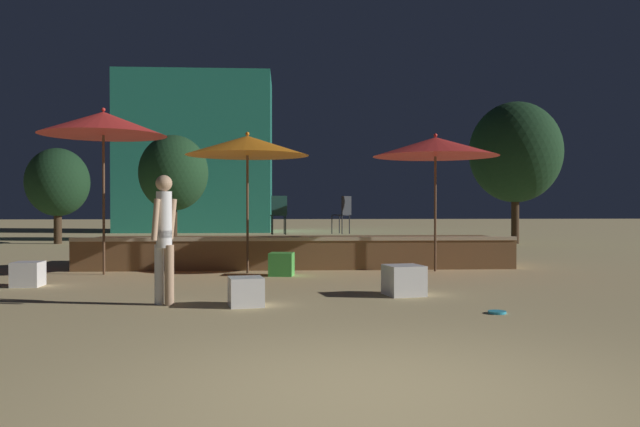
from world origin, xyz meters
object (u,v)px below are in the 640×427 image
(bistro_chair_0, at_px, (279,211))
(background_tree_0, at_px, (58,182))
(cube_seat_0, at_px, (246,292))
(patio_umbrella_1, at_px, (435,147))
(frisbee_disc, at_px, (497,312))
(person_1, at_px, (164,233))
(background_tree_2, at_px, (515,152))
(cube_seat_3, at_px, (404,280))
(background_tree_1, at_px, (174,173))
(cube_seat_2, at_px, (28,274))
(patio_umbrella_0, at_px, (247,146))
(bistro_chair_1, at_px, (344,211))
(patio_umbrella_2, at_px, (103,124))
(cube_seat_1, at_px, (282,264))

(bistro_chair_0, relative_size, background_tree_0, 0.26)
(cube_seat_0, bearing_deg, patio_umbrella_1, 49.62)
(bistro_chair_0, height_order, frisbee_disc, bistro_chair_0)
(person_1, height_order, frisbee_disc, person_1)
(person_1, xyz_separation_m, background_tree_2, (10.10, 13.50, 2.33))
(cube_seat_3, distance_m, frisbee_disc, 1.91)
(cube_seat_3, relative_size, background_tree_1, 0.15)
(cube_seat_0, relative_size, background_tree_0, 0.15)
(patio_umbrella_1, relative_size, cube_seat_2, 6.13)
(patio_umbrella_0, bearing_deg, cube_seat_0, -86.97)
(patio_umbrella_0, xyz_separation_m, background_tree_0, (-7.48, 10.35, -0.38))
(person_1, xyz_separation_m, bistro_chair_1, (3.09, 6.02, 0.25))
(patio_umbrella_2, xyz_separation_m, person_1, (1.94, -3.94, -2.03))
(patio_umbrella_1, xyz_separation_m, frisbee_disc, (-0.46, -5.16, -2.60))
(cube_seat_1, xyz_separation_m, background_tree_0, (-8.18, 10.83, 2.00))
(person_1, bearing_deg, frisbee_disc, -163.58)
(cube_seat_2, distance_m, background_tree_0, 12.99)
(bistro_chair_1, xyz_separation_m, frisbee_disc, (1.31, -6.98, -1.24))
(patio_umbrella_2, bearing_deg, patio_umbrella_1, 2.21)
(cube_seat_2, relative_size, frisbee_disc, 2.05)
(cube_seat_1, height_order, person_1, person_1)
(patio_umbrella_2, relative_size, background_tree_2, 0.65)
(frisbee_disc, bearing_deg, patio_umbrella_0, 124.87)
(patio_umbrella_0, xyz_separation_m, frisbee_disc, (3.48, -4.99, -2.59))
(bistro_chair_0, bearing_deg, patio_umbrella_2, 20.05)
(frisbee_disc, distance_m, background_tree_1, 19.18)
(patio_umbrella_1, height_order, patio_umbrella_2, patio_umbrella_2)
(patio_umbrella_2, xyz_separation_m, cube_seat_3, (5.46, -3.21, -2.80))
(cube_seat_1, distance_m, bistro_chair_0, 2.35)
(patio_umbrella_0, height_order, bistro_chair_1, patio_umbrella_0)
(cube_seat_2, distance_m, cube_seat_3, 6.39)
(patio_umbrella_0, height_order, frisbee_disc, patio_umbrella_0)
(bistro_chair_0, relative_size, bistro_chair_1, 1.00)
(patio_umbrella_0, bearing_deg, cube_seat_2, -152.60)
(frisbee_disc, xyz_separation_m, background_tree_0, (-10.96, 15.34, 2.21))
(patio_umbrella_2, xyz_separation_m, cube_seat_1, (3.56, -0.39, -2.80))
(cube_seat_1, xyz_separation_m, person_1, (-1.62, -3.55, 0.78))
(frisbee_disc, bearing_deg, background_tree_0, 125.54)
(patio_umbrella_1, xyz_separation_m, cube_seat_0, (-3.71, -4.37, -2.42))
(patio_umbrella_1, distance_m, cube_seat_1, 4.08)
(cube_seat_3, distance_m, background_tree_1, 17.28)
(cube_seat_3, bearing_deg, patio_umbrella_0, 128.18)
(patio_umbrella_2, height_order, person_1, patio_umbrella_2)
(cube_seat_3, height_order, background_tree_2, background_tree_2)
(frisbee_disc, bearing_deg, bistro_chair_0, 113.27)
(patio_umbrella_0, relative_size, patio_umbrella_1, 0.99)
(patio_umbrella_2, xyz_separation_m, bistro_chair_0, (3.49, 1.73, -1.77))
(bistro_chair_1, bearing_deg, cube_seat_1, 10.59)
(cube_seat_2, height_order, background_tree_2, background_tree_2)
(cube_seat_0, distance_m, cube_seat_2, 4.50)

